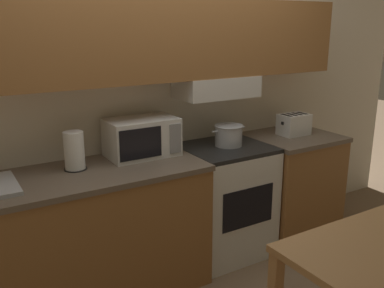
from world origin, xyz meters
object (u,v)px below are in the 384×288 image
(stove_range, at_px, (224,200))
(toaster, at_px, (294,124))
(cooking_pot, at_px, (229,135))
(dining_table, at_px, (383,271))
(microwave, at_px, (142,137))
(paper_towel_roll, at_px, (74,151))

(stove_range, bearing_deg, toaster, -0.48)
(cooking_pot, bearing_deg, dining_table, -96.03)
(microwave, relative_size, toaster, 1.87)
(stove_range, height_order, paper_towel_roll, paper_towel_roll)
(microwave, bearing_deg, stove_range, -10.18)
(cooking_pot, distance_m, microwave, 0.69)
(microwave, bearing_deg, dining_table, -71.99)
(toaster, xyz_separation_m, dining_table, (-0.82, -1.48, -0.34))
(toaster, xyz_separation_m, paper_towel_roll, (-1.84, 0.07, 0.03))
(stove_range, distance_m, dining_table, 1.50)
(paper_towel_roll, bearing_deg, toaster, -2.19)
(paper_towel_roll, bearing_deg, microwave, 5.92)
(cooking_pot, xyz_separation_m, microwave, (-0.68, 0.11, 0.05))
(cooking_pot, relative_size, paper_towel_roll, 1.20)
(stove_range, bearing_deg, microwave, 169.82)
(stove_range, bearing_deg, cooking_pot, 11.10)
(cooking_pot, bearing_deg, stove_range, -168.90)
(toaster, bearing_deg, stove_range, 179.52)
(microwave, xyz_separation_m, dining_table, (0.52, -1.60, -0.38))
(microwave, height_order, paper_towel_roll, microwave)
(dining_table, bearing_deg, stove_range, 85.14)
(paper_towel_roll, height_order, dining_table, paper_towel_roll)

